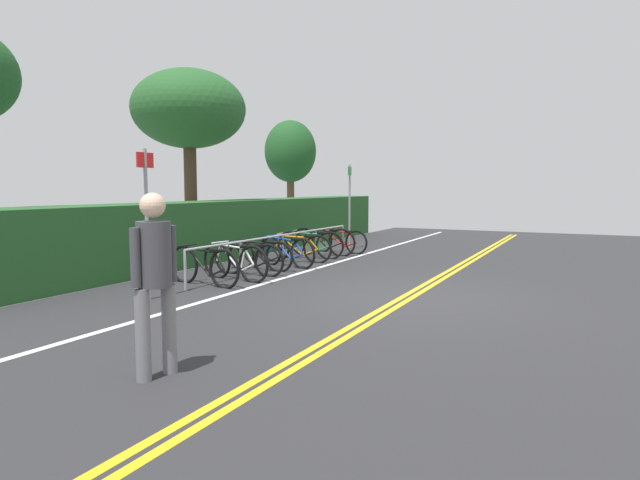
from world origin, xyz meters
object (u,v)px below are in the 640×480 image
bicycle_0 (204,266)px  sign_post_near (146,210)px  bicycle_1 (235,262)px  bicycle_3 (260,255)px  bicycle_8 (339,241)px  bicycle_2 (249,259)px  sign_post_far (350,199)px  tree_far_right (290,152)px  bicycle_6 (311,245)px  bicycle_5 (297,248)px  bicycle_7 (322,242)px  pedestrian (155,271)px  tree_mid (189,111)px  bicycle_4 (286,252)px  bike_rack (283,241)px

bicycle_0 → sign_post_near: (-1.42, -0.02, 1.09)m
bicycle_1 → bicycle_3: bearing=11.6°
bicycle_0 → bicycle_8: bearing=-1.4°
bicycle_2 → bicycle_3: bicycle_2 is taller
bicycle_1 → sign_post_far: bearing=1.2°
bicycle_0 → tree_far_right: (10.87, 4.38, 2.82)m
bicycle_2 → sign_post_far: 5.35m
bicycle_0 → bicycle_6: (4.23, -0.01, -0.01)m
sign_post_near → bicycle_2: bearing=-1.5°
bicycle_8 → bicycle_5: bearing=177.1°
bicycle_7 → tree_far_right: size_ratio=0.41×
bicycle_3 → pedestrian: 6.76m
bicycle_3 → sign_post_far: sign_post_far is taller
tree_mid → bicycle_4: bearing=-106.1°
bike_rack → bicycle_3: bearing=171.7°
bicycle_6 → sign_post_far: (2.34, -0.05, 1.12)m
tree_far_right → bicycle_6: bearing=-146.5°
bike_rack → bicycle_5: size_ratio=3.92×
bicycle_4 → pedestrian: 7.33m
bicycle_5 → bike_rack: bearing=-179.2°
tree_far_right → sign_post_far: bearing=-134.1°
bicycle_8 → pedestrian: pedestrian is taller
bicycle_2 → tree_far_right: size_ratio=0.37×
pedestrian → sign_post_far: size_ratio=0.72×
bicycle_2 → bicycle_4: (1.39, -0.08, 0.01)m
bicycle_3 → bicycle_5: size_ratio=0.96×
pedestrian → bicycle_2: bearing=25.9°
tree_mid → sign_post_far: bearing=-51.5°
bicycle_0 → bicycle_7: bicycle_7 is taller
bicycle_2 → bicycle_3: (0.67, 0.17, -0.01)m
bicycle_2 → bicycle_5: 2.13m
bicycle_8 → tree_mid: 5.38m
bicycle_0 → tree_mid: size_ratio=0.36×
bicycle_1 → bicycle_8: bearing=0.6°
bicycle_0 → bicycle_3: 2.02m
bicycle_5 → bicycle_7: bicycle_7 is taller
bicycle_0 → bicycle_8: bicycle_0 is taller
sign_post_near → tree_mid: 6.70m
bicycle_4 → tree_mid: bearing=73.9°
bicycle_0 → bicycle_7: 4.96m
bike_rack → bicycle_1: 2.10m
bicycle_3 → bicycle_6: (2.21, -0.09, 0.02)m
bicycle_2 → tree_mid: bearing=55.5°
bicycle_7 → tree_mid: size_ratio=0.37×
bicycle_7 → pedestrian: 9.49m
bicycle_5 → bicycle_8: size_ratio=0.97×
bicycle_3 → sign_post_near: (-3.43, -0.10, 1.12)m
tree_mid → bicycle_2: bearing=-124.5°
bicycle_7 → sign_post_near: (-6.38, -0.04, 1.08)m
bicycle_3 → bicycle_8: bicycle_3 is taller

